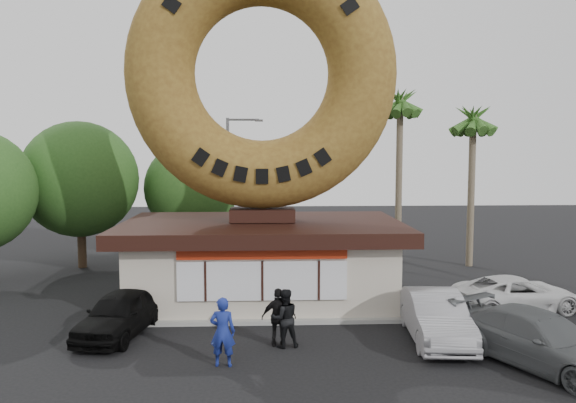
# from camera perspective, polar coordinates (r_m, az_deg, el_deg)

# --- Properties ---
(ground) EXTENTS (90.00, 90.00, 0.00)m
(ground) POSITION_cam_1_polar(r_m,az_deg,el_deg) (17.65, -2.62, -15.16)
(ground) COLOR black
(ground) RESTS_ON ground
(donut_shop) EXTENTS (11.20, 7.20, 3.80)m
(donut_shop) POSITION_cam_1_polar(r_m,az_deg,el_deg) (22.95, -2.60, -5.78)
(donut_shop) COLOR #BCB2A0
(donut_shop) RESTS_ON ground
(giant_donut) EXTENTS (10.72, 2.73, 10.72)m
(giant_donut) POSITION_cam_1_polar(r_m,az_deg,el_deg) (22.75, -2.68, 12.84)
(giant_donut) COLOR olive
(giant_donut) RESTS_ON donut_shop
(tree_west) EXTENTS (6.00, 6.00, 7.65)m
(tree_west) POSITION_cam_1_polar(r_m,az_deg,el_deg) (31.09, -20.40, 2.12)
(tree_west) COLOR #473321
(tree_west) RESTS_ON ground
(tree_mid) EXTENTS (5.20, 5.20, 6.63)m
(tree_mid) POSITION_cam_1_polar(r_m,az_deg,el_deg) (31.88, -9.80, 1.33)
(tree_mid) COLOR #473321
(tree_mid) RESTS_ON ground
(palm_near) EXTENTS (2.60, 2.60, 9.75)m
(palm_near) POSITION_cam_1_polar(r_m,az_deg,el_deg) (31.52, 11.33, 9.25)
(palm_near) COLOR #726651
(palm_near) RESTS_ON ground
(palm_far) EXTENTS (2.60, 2.60, 8.75)m
(palm_far) POSITION_cam_1_polar(r_m,az_deg,el_deg) (31.06, 18.30, 7.43)
(palm_far) COLOR #726651
(palm_far) RESTS_ON ground
(street_lamp) EXTENTS (2.11, 0.20, 8.00)m
(street_lamp) POSITION_cam_1_polar(r_m,az_deg,el_deg) (32.64, -5.85, 2.28)
(street_lamp) COLOR #59595E
(street_lamp) RESTS_ON ground
(person_left) EXTENTS (0.77, 0.54, 2.00)m
(person_left) POSITION_cam_1_polar(r_m,az_deg,el_deg) (16.47, -6.66, -13.00)
(person_left) COLOR navy
(person_left) RESTS_ON ground
(person_center) EXTENTS (1.02, 0.86, 1.85)m
(person_center) POSITION_cam_1_polar(r_m,az_deg,el_deg) (17.88, -0.35, -11.76)
(person_center) COLOR black
(person_center) RESTS_ON ground
(person_right) EXTENTS (1.08, 0.45, 1.85)m
(person_right) POSITION_cam_1_polar(r_m,az_deg,el_deg) (17.95, -0.95, -11.69)
(person_right) COLOR black
(person_right) RESTS_ON ground
(car_black) EXTENTS (2.50, 4.55, 1.47)m
(car_black) POSITION_cam_1_polar(r_m,az_deg,el_deg) (19.80, -16.78, -10.86)
(car_black) COLOR black
(car_black) RESTS_ON ground
(car_silver) EXTENTS (2.02, 4.86, 1.56)m
(car_silver) POSITION_cam_1_polar(r_m,az_deg,el_deg) (19.11, 14.77, -11.25)
(car_silver) COLOR gray
(car_silver) RESTS_ON ground
(car_grey) EXTENTS (4.45, 5.69, 1.54)m
(car_grey) POSITION_cam_1_polar(r_m,az_deg,el_deg) (17.91, 24.26, -12.71)
(car_grey) COLOR #5A5D5F
(car_grey) RESTS_ON ground
(car_white) EXTENTS (5.03, 2.76, 1.33)m
(car_white) POSITION_cam_1_polar(r_m,az_deg,el_deg) (23.47, 22.29, -8.67)
(car_white) COLOR silver
(car_white) RESTS_ON ground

